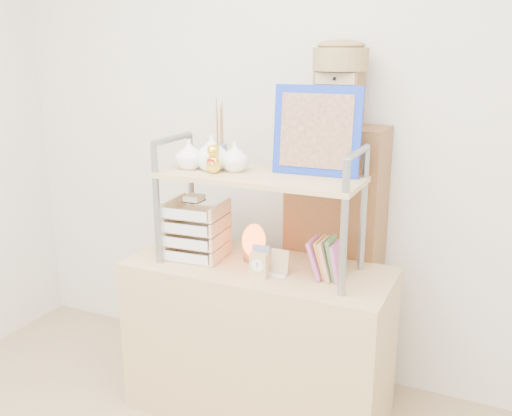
# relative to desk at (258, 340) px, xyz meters

# --- Properties ---
(room_shell) EXTENTS (3.42, 3.41, 2.61)m
(room_shell) POSITION_rel_desk_xyz_m (0.00, -0.81, 1.32)
(room_shell) COLOR silver
(room_shell) RESTS_ON ground
(desk) EXTENTS (1.20, 0.50, 0.75)m
(desk) POSITION_rel_desk_xyz_m (0.00, 0.00, 0.00)
(desk) COLOR tan
(desk) RESTS_ON ground
(cabinet) EXTENTS (0.46, 0.26, 1.35)m
(cabinet) POSITION_rel_desk_xyz_m (0.24, 0.37, 0.30)
(cabinet) COLOR brown
(cabinet) RESTS_ON ground
(hutch) EXTENTS (0.90, 0.34, 0.80)m
(hutch) POSITION_rel_desk_xyz_m (-0.03, 0.01, 0.81)
(hutch) COLOR gray
(hutch) RESTS_ON desk
(letter_tray) EXTENTS (0.26, 0.25, 0.30)m
(letter_tray) POSITION_rel_desk_xyz_m (-0.31, -0.02, 0.50)
(letter_tray) COLOR tan
(letter_tray) RESTS_ON desk
(salt_lamp) EXTENTS (0.12, 0.11, 0.18)m
(salt_lamp) POSITION_rel_desk_xyz_m (-0.05, 0.06, 0.46)
(salt_lamp) COLOR brown
(salt_lamp) RESTS_ON desk
(desk_clock) EXTENTS (0.08, 0.04, 0.11)m
(desk_clock) POSITION_rel_desk_xyz_m (0.06, -0.12, 0.43)
(desk_clock) COLOR tan
(desk_clock) RESTS_ON desk
(postcard_stand) EXTENTS (0.17, 0.05, 0.12)m
(postcard_stand) POSITION_rel_desk_xyz_m (0.08, -0.06, 0.41)
(postcard_stand) COLOR white
(postcard_stand) RESTS_ON desk
(drawer_chest) EXTENTS (0.20, 0.16, 0.25)m
(drawer_chest) POSITION_rel_desk_xyz_m (0.24, 0.35, 1.10)
(drawer_chest) COLOR brown
(drawer_chest) RESTS_ON cabinet
(woven_basket) EXTENTS (0.25, 0.25, 0.10)m
(woven_basket) POSITION_rel_desk_xyz_m (0.24, 0.35, 1.28)
(woven_basket) COLOR olive
(woven_basket) RESTS_ON drawer_chest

